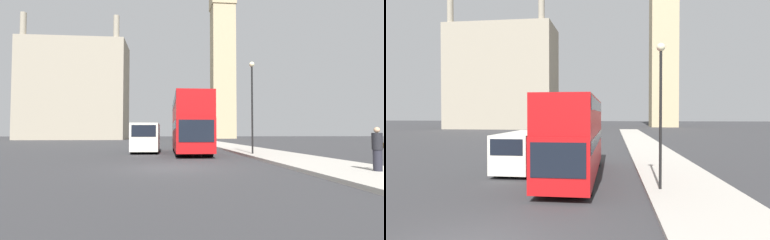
# 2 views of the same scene
# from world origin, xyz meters

# --- Properties ---
(ground_plane) EXTENTS (300.00, 300.00, 0.00)m
(ground_plane) POSITION_xyz_m (0.00, 0.00, 0.00)
(ground_plane) COLOR #333335
(sidewalk_strip) EXTENTS (3.92, 120.00, 0.15)m
(sidewalk_strip) POSITION_xyz_m (6.96, 0.00, 0.07)
(sidewalk_strip) COLOR #ADA89E
(sidewalk_strip) RESTS_ON ground_plane
(clock_tower) EXTENTS (7.52, 7.69, 60.79)m
(clock_tower) POSITION_xyz_m (17.29, 77.86, 31.19)
(clock_tower) COLOR tan
(clock_tower) RESTS_ON ground_plane
(building_block_distant) EXTENTS (25.30, 11.53, 29.96)m
(building_block_distant) POSITION_xyz_m (-23.03, 63.72, 12.32)
(building_block_distant) COLOR #9E937F
(building_block_distant) RESTS_ON ground_plane
(red_double_decker_bus) EXTENTS (2.45, 10.11, 4.22)m
(red_double_decker_bus) POSITION_xyz_m (1.55, 9.32, 2.36)
(red_double_decker_bus) COLOR #B71114
(red_double_decker_bus) RESTS_ON ground_plane
(white_van) EXTENTS (2.07, 5.69, 2.29)m
(white_van) POSITION_xyz_m (-1.84, 10.79, 1.24)
(white_van) COLOR silver
(white_van) RESTS_ON ground_plane
(pedestrian) EXTENTS (0.52, 0.36, 1.60)m
(pedestrian) POSITION_xyz_m (7.43, -3.11, 0.95)
(pedestrian) COLOR #23232D
(pedestrian) RESTS_ON sidewalk_strip
(street_lamp) EXTENTS (0.36, 0.36, 6.31)m
(street_lamp) POSITION_xyz_m (5.63, 6.58, 4.24)
(street_lamp) COLOR black
(street_lamp) RESTS_ON sidewalk_strip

